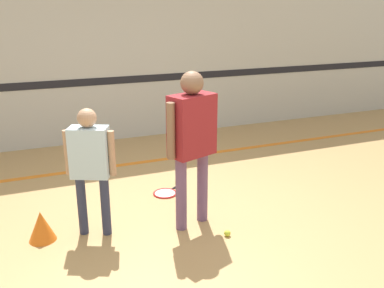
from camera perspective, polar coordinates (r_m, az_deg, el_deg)
name	(u,v)px	position (r m, az deg, el deg)	size (l,w,h in m)	color
ground_plane	(180,230)	(4.51, -1.63, -11.41)	(16.00, 16.00, 0.00)	tan
wall_back	(105,46)	(7.25, -11.49, 12.74)	(16.00, 0.07, 3.20)	beige
floor_stripe	(130,164)	(6.34, -8.31, -2.62)	(14.40, 0.10, 0.01)	orange
person_instructor	(192,133)	(4.25, 0.00, 1.43)	(0.59, 0.39, 1.62)	#6B4C70
person_student_left	(90,159)	(4.23, -13.43, -1.94)	(0.46, 0.34, 1.31)	#2D334C
racket_spare_on_floor	(166,193)	(5.33, -3.49, -6.50)	(0.51, 0.43, 0.03)	red
tennis_ball_near_instructor	(227,233)	(4.41, 4.74, -11.76)	(0.07, 0.07, 0.07)	#CCE038
tennis_ball_by_spare_racket	(178,182)	(5.57, -1.94, -5.09)	(0.07, 0.07, 0.07)	#CCE038
training_cone	(41,226)	(4.52, -19.43, -10.28)	(0.27, 0.27, 0.31)	orange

